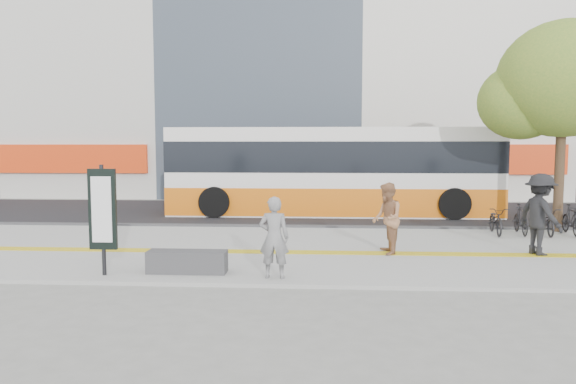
# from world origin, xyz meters

# --- Properties ---
(ground) EXTENTS (120.00, 120.00, 0.00)m
(ground) POSITION_xyz_m (0.00, 0.00, 0.00)
(ground) COLOR slate
(ground) RESTS_ON ground
(sidewalk) EXTENTS (40.00, 7.00, 0.08)m
(sidewalk) POSITION_xyz_m (0.00, 1.50, 0.04)
(sidewalk) COLOR slate
(sidewalk) RESTS_ON ground
(tactile_strip) EXTENTS (40.00, 0.45, 0.01)m
(tactile_strip) POSITION_xyz_m (0.00, 1.00, 0.09)
(tactile_strip) COLOR gold
(tactile_strip) RESTS_ON sidewalk
(street) EXTENTS (40.00, 8.00, 0.06)m
(street) POSITION_xyz_m (0.00, 9.00, 0.03)
(street) COLOR black
(street) RESTS_ON ground
(curb) EXTENTS (40.00, 0.25, 0.14)m
(curb) POSITION_xyz_m (0.00, 5.00, 0.07)
(curb) COLOR #353538
(curb) RESTS_ON ground
(bench) EXTENTS (1.60, 0.45, 0.45)m
(bench) POSITION_xyz_m (-2.60, -1.20, 0.30)
(bench) COLOR #353538
(bench) RESTS_ON sidewalk
(signboard) EXTENTS (0.55, 0.10, 2.20)m
(signboard) POSITION_xyz_m (-4.20, -1.51, 1.37)
(signboard) COLOR black
(signboard) RESTS_ON sidewalk
(street_tree) EXTENTS (4.40, 3.80, 6.31)m
(street_tree) POSITION_xyz_m (7.18, 4.82, 4.51)
(street_tree) COLOR #352218
(street_tree) RESTS_ON sidewalk
(bus) EXTENTS (12.17, 2.89, 3.24)m
(bus) POSITION_xyz_m (0.51, 8.50, 1.58)
(bus) COLOR silver
(bus) RESTS_ON street
(bicycle_row) EXTENTS (2.74, 1.56, 0.89)m
(bicycle_row) POSITION_xyz_m (6.20, 4.00, 0.50)
(bicycle_row) COLOR black
(bicycle_row) RESTS_ON sidewalk
(seated_woman) EXTENTS (0.60, 0.41, 1.60)m
(seated_woman) POSITION_xyz_m (-0.80, -1.53, 0.88)
(seated_woman) COLOR black
(seated_woman) RESTS_ON sidewalk
(pedestrian_tan) EXTENTS (0.70, 0.87, 1.70)m
(pedestrian_tan) POSITION_xyz_m (1.66, 0.96, 0.93)
(pedestrian_tan) COLOR #9C6B48
(pedestrian_tan) RESTS_ON sidewalk
(pedestrian_dark) EXTENTS (1.11, 1.41, 1.92)m
(pedestrian_dark) POSITION_xyz_m (5.24, 1.07, 1.04)
(pedestrian_dark) COLOR black
(pedestrian_dark) RESTS_ON sidewalk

